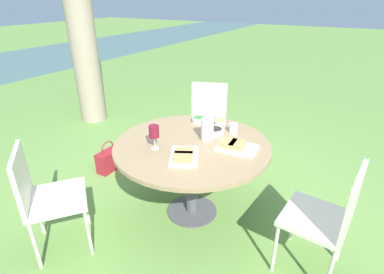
{
  "coord_description": "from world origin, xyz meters",
  "views": [
    {
      "loc": [
        -1.97,
        -1.12,
        1.86
      ],
      "look_at": [
        0.0,
        0.0,
        0.78
      ],
      "focal_mm": 28.0,
      "sensor_mm": 36.0,
      "label": 1
    }
  ],
  "objects": [
    {
      "name": "chair_far_back",
      "position": [
        -0.12,
        -1.14,
        0.52
      ],
      "size": [
        0.48,
        0.46,
        0.89
      ],
      "color": "beige",
      "rests_on": "ground_plane"
    },
    {
      "name": "platter_bread_main",
      "position": [
        -0.26,
        -0.08,
        0.75
      ],
      "size": [
        0.37,
        0.33,
        0.07
      ],
      "color": "white",
      "rests_on": "dining_table"
    },
    {
      "name": "bowl_salad",
      "position": [
        0.45,
        0.18,
        0.75
      ],
      "size": [
        0.14,
        0.14,
        0.05
      ],
      "color": "silver",
      "rests_on": "dining_table"
    },
    {
      "name": "chair_near_right",
      "position": [
        -0.92,
        0.75,
        0.52
      ],
      "size": [
        0.6,
        0.61,
        0.89
      ],
      "color": "beige",
      "rests_on": "ground_plane"
    },
    {
      "name": "cup_water_near",
      "position": [
        0.37,
        -0.22,
        0.77
      ],
      "size": [
        0.07,
        0.07,
        0.09
      ],
      "color": "silver",
      "rests_on": "dining_table"
    },
    {
      "name": "dining_table",
      "position": [
        0.0,
        0.0,
        0.63
      ],
      "size": [
        1.32,
        1.32,
        0.72
      ],
      "color": "#4C4C51",
      "rests_on": "ground_plane"
    },
    {
      "name": "bowl_olives",
      "position": [
        0.28,
        -0.08,
        0.75
      ],
      "size": [
        0.17,
        0.17,
        0.05
      ],
      "color": "beige",
      "rests_on": "dining_table"
    },
    {
      "name": "platter_charcuterie",
      "position": [
        0.09,
        -0.35,
        0.75
      ],
      "size": [
        0.25,
        0.34,
        0.06
      ],
      "color": "white",
      "rests_on": "dining_table"
    },
    {
      "name": "ground_plane",
      "position": [
        0.0,
        0.0,
        0.0
      ],
      "size": [
        40.0,
        40.0,
        0.0
      ],
      "primitive_type": "plane",
      "color": "#668E42"
    },
    {
      "name": "water_pitcher",
      "position": [
        0.13,
        -0.08,
        0.82
      ],
      "size": [
        0.12,
        0.11,
        0.19
      ],
      "color": "silver",
      "rests_on": "dining_table"
    },
    {
      "name": "chair_near_left",
      "position": [
        1.15,
        0.43,
        0.52
      ],
      "size": [
        0.55,
        0.56,
        0.89
      ],
      "color": "beige",
      "rests_on": "ground_plane"
    },
    {
      "name": "handbag",
      "position": [
        0.18,
        1.21,
        0.13
      ],
      "size": [
        0.3,
        0.14,
        0.37
      ],
      "color": "maroon",
      "rests_on": "ground_plane"
    },
    {
      "name": "bowl_fries",
      "position": [
        0.44,
        -0.05,
        0.76
      ],
      "size": [
        0.11,
        0.11,
        0.06
      ],
      "color": "silver",
      "rests_on": "dining_table"
    },
    {
      "name": "wine_glass",
      "position": [
        -0.23,
        0.22,
        0.87
      ],
      "size": [
        0.08,
        0.08,
        0.2
      ],
      "color": "silver",
      "rests_on": "dining_table"
    }
  ]
}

